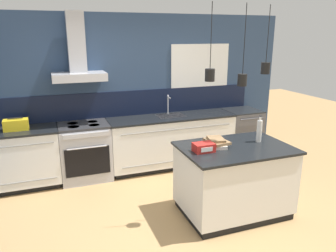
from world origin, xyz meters
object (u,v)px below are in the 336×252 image
at_px(red_supply_box, 204,147).
at_px(oven_range, 85,152).
at_px(bottle_on_island, 259,131).
at_px(yellow_toolbox, 16,125).
at_px(book_stack, 216,142).
at_px(dishwasher, 241,133).

bearing_deg(red_supply_box, oven_range, 124.65).
bearing_deg(oven_range, bottle_on_island, -39.10).
relative_size(oven_range, yellow_toolbox, 2.68).
xyz_separation_m(oven_range, book_stack, (1.46, -1.64, 0.51)).
height_order(dishwasher, red_supply_box, red_supply_box).
bearing_deg(yellow_toolbox, red_supply_box, -39.15).
bearing_deg(book_stack, yellow_toolbox, 145.71).
distance_m(red_supply_box, yellow_toolbox, 2.80).
xyz_separation_m(dishwasher, book_stack, (-1.43, -1.64, 0.51)).
height_order(oven_range, bottle_on_island, bottle_on_island).
height_order(bottle_on_island, book_stack, bottle_on_island).
height_order(dishwasher, book_stack, book_stack).
relative_size(oven_range, dishwasher, 1.00).
relative_size(dishwasher, bottle_on_island, 2.60).
bearing_deg(red_supply_box, book_stack, 27.52).
bearing_deg(dishwasher, yellow_toolbox, 180.00).
xyz_separation_m(oven_range, bottle_on_island, (2.06, -1.67, 0.60)).
bearing_deg(bottle_on_island, red_supply_box, -173.90).
bearing_deg(red_supply_box, yellow_toolbox, 140.85).
xyz_separation_m(bottle_on_island, yellow_toolbox, (-3.01, 1.68, -0.07)).
height_order(book_stack, red_supply_box, book_stack).
distance_m(oven_range, bottle_on_island, 2.72).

